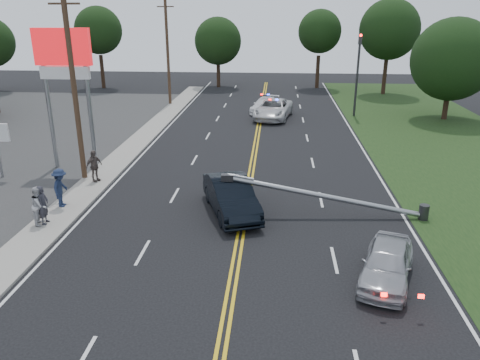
# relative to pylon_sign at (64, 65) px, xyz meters

# --- Properties ---
(ground) EXTENTS (120.00, 120.00, 0.00)m
(ground) POSITION_rel_pylon_sign_xyz_m (10.50, -14.00, -6.00)
(ground) COLOR black
(ground) RESTS_ON ground
(sidewalk) EXTENTS (1.80, 70.00, 0.12)m
(sidewalk) POSITION_rel_pylon_sign_xyz_m (2.10, -4.00, -5.94)
(sidewalk) COLOR gray
(sidewalk) RESTS_ON ground
(centerline_yellow) EXTENTS (0.36, 80.00, 0.00)m
(centerline_yellow) POSITION_rel_pylon_sign_xyz_m (10.50, -4.00, -5.99)
(centerline_yellow) COLOR gold
(centerline_yellow) RESTS_ON ground
(pylon_sign) EXTENTS (3.20, 0.35, 8.00)m
(pylon_sign) POSITION_rel_pylon_sign_xyz_m (0.00, 0.00, 0.00)
(pylon_sign) COLOR gray
(pylon_sign) RESTS_ON ground
(traffic_signal) EXTENTS (0.28, 0.41, 7.05)m
(traffic_signal) POSITION_rel_pylon_sign_xyz_m (18.80, 16.00, -1.79)
(traffic_signal) COLOR #2D2D30
(traffic_signal) RESTS_ON ground
(fallen_streetlight) EXTENTS (9.36, 0.44, 1.91)m
(fallen_streetlight) POSITION_rel_pylon_sign_xyz_m (14.69, -6.00, -5.08)
(fallen_streetlight) COLOR #2D2D30
(fallen_streetlight) RESTS_ON ground
(utility_pole_mid) EXTENTS (1.60, 0.28, 10.00)m
(utility_pole_mid) POSITION_rel_pylon_sign_xyz_m (1.30, -2.00, -0.91)
(utility_pole_mid) COLOR #382619
(utility_pole_mid) RESTS_ON ground
(utility_pole_far) EXTENTS (1.60, 0.28, 10.00)m
(utility_pole_far) POSITION_rel_pylon_sign_xyz_m (1.30, 20.00, -0.91)
(utility_pole_far) COLOR #382619
(utility_pole_far) RESTS_ON ground
(tree_5) EXTENTS (5.45, 5.45, 9.40)m
(tree_5) POSITION_rel_pylon_sign_xyz_m (-9.06, 29.86, 0.66)
(tree_5) COLOR black
(tree_5) RESTS_ON ground
(tree_6) EXTENTS (5.56, 5.56, 8.20)m
(tree_6) POSITION_rel_pylon_sign_xyz_m (4.74, 31.79, -0.59)
(tree_6) COLOR black
(tree_6) RESTS_ON ground
(tree_7) EXTENTS (5.02, 5.02, 9.06)m
(tree_7) POSITION_rel_pylon_sign_xyz_m (16.73, 32.03, 0.53)
(tree_7) COLOR black
(tree_7) RESTS_ON ground
(tree_8) EXTENTS (6.43, 6.43, 10.15)m
(tree_8) POSITION_rel_pylon_sign_xyz_m (23.83, 28.11, 0.92)
(tree_8) COLOR black
(tree_8) RESTS_ON ground
(tree_9) EXTENTS (6.79, 6.79, 8.44)m
(tree_9) POSITION_rel_pylon_sign_xyz_m (26.40, 15.31, -0.96)
(tree_9) COLOR black
(tree_9) RESTS_ON ground
(crashed_sedan) EXTENTS (3.29, 5.29, 1.65)m
(crashed_sedan) POSITION_rel_pylon_sign_xyz_m (9.88, -5.91, -5.17)
(crashed_sedan) COLOR black
(crashed_sedan) RESTS_ON ground
(waiting_sedan) EXTENTS (2.79, 4.30, 1.36)m
(waiting_sedan) POSITION_rel_pylon_sign_xyz_m (15.82, -11.29, -5.32)
(waiting_sedan) COLOR #A6A7AE
(waiting_sedan) RESTS_ON ground
(emergency_a) EXTENTS (3.74, 6.29, 1.64)m
(emergency_a) POSITION_rel_pylon_sign_xyz_m (11.61, 14.49, -5.18)
(emergency_a) COLOR silver
(emergency_a) RESTS_ON ground
(emergency_b) EXTENTS (2.93, 4.84, 1.31)m
(emergency_b) POSITION_rel_pylon_sign_xyz_m (10.82, 17.00, -5.34)
(emergency_b) COLOR white
(emergency_b) RESTS_ON ground
(bystander_a) EXTENTS (0.46, 0.66, 1.73)m
(bystander_a) POSITION_rel_pylon_sign_xyz_m (1.92, -7.93, -5.01)
(bystander_a) COLOR #2A2932
(bystander_a) RESTS_ON sidewalk
(bystander_b) EXTENTS (0.79, 0.94, 1.71)m
(bystander_b) POSITION_rel_pylon_sign_xyz_m (1.77, -7.98, -5.02)
(bystander_b) COLOR #B3B2B7
(bystander_b) RESTS_ON sidewalk
(bystander_c) EXTENTS (0.78, 1.25, 1.86)m
(bystander_c) POSITION_rel_pylon_sign_xyz_m (1.84, -6.03, -4.95)
(bystander_c) COLOR #1A2643
(bystander_c) RESTS_ON sidewalk
(bystander_d) EXTENTS (0.88, 1.09, 1.74)m
(bystander_d) POSITION_rel_pylon_sign_xyz_m (2.14, -2.56, -5.01)
(bystander_d) COLOR #544743
(bystander_d) RESTS_ON sidewalk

